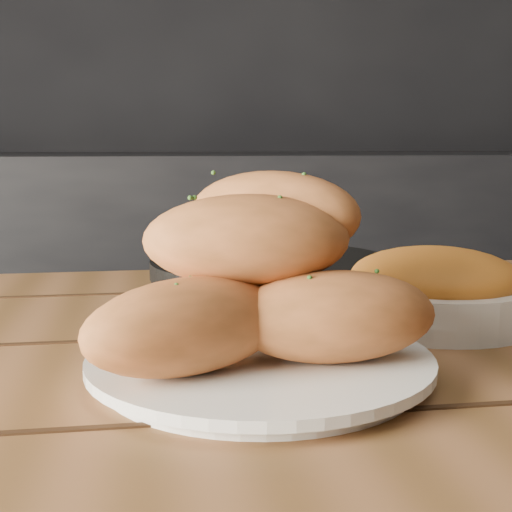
{
  "coord_description": "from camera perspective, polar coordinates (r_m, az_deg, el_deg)",
  "views": [
    {
      "loc": [
        -0.4,
        0.07,
        0.93
      ],
      "look_at": [
        -0.31,
        0.6,
        0.84
      ],
      "focal_mm": 50.0,
      "sensor_mm": 36.0,
      "label": 1
    }
  ],
  "objects": [
    {
      "name": "counter",
      "position": [
        1.75,
        4.59,
        -6.74
      ],
      "size": [
        2.8,
        0.6,
        0.9
      ],
      "primitive_type": "cube",
      "color": "black",
      "rests_on": "ground"
    },
    {
      "name": "table",
      "position": [
        0.61,
        2.13,
        -17.83
      ],
      "size": [
        1.44,
        0.91,
        0.75
      ],
      "color": "brown",
      "rests_on": "ground"
    },
    {
      "name": "plate",
      "position": [
        0.54,
        0.33,
        -8.72
      ],
      "size": [
        0.26,
        0.26,
        0.02
      ],
      "color": "white",
      "rests_on": "table"
    },
    {
      "name": "bread_rolls",
      "position": [
        0.53,
        0.12,
        -1.81
      ],
      "size": [
        0.27,
        0.23,
        0.14
      ],
      "color": "#BC6534",
      "rests_on": "plate"
    },
    {
      "name": "skillet",
      "position": [
        0.81,
        1.45,
        -1.72
      ],
      "size": [
        0.4,
        0.28,
        0.05
      ],
      "color": "black",
      "rests_on": "table"
    },
    {
      "name": "bowl",
      "position": [
        0.72,
        14.08,
        -2.58
      ],
      "size": [
        0.2,
        0.2,
        0.07
      ],
      "color": "white",
      "rests_on": "table"
    }
  ]
}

